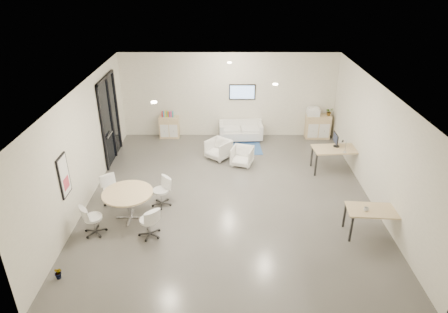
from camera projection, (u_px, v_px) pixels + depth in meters
name	position (u px, v px, depth m)	size (l,w,h in m)	color
room_shell	(230.00, 146.00, 10.88)	(9.60, 10.60, 4.80)	#504D49
glass_door	(110.00, 117.00, 13.18)	(0.09, 1.90, 2.85)	black
artwork	(64.00, 176.00, 9.47)	(0.05, 0.54, 1.04)	black
wall_tv	(242.00, 92.00, 14.81)	(0.98, 0.06, 0.58)	black
ceiling_spots	(223.00, 81.00, 10.93)	(3.14, 4.14, 0.03)	#FFEAC6
sideboard_left	(169.00, 127.00, 15.24)	(0.74, 0.39, 0.84)	tan
sideboard_right	(318.00, 127.00, 15.19)	(0.91, 0.44, 0.91)	tan
books	(168.00, 114.00, 15.01)	(0.43, 0.14, 0.22)	red
printer	(313.00, 111.00, 14.93)	(0.47, 0.40, 0.32)	white
loveseat	(241.00, 131.00, 15.11)	(1.64, 0.88, 0.60)	beige
blue_rug	(238.00, 149.00, 14.48)	(1.66, 1.11, 0.01)	#2C5086
armchair_left	(218.00, 148.00, 13.65)	(0.71, 0.66, 0.73)	beige
armchair_right	(242.00, 155.00, 13.21)	(0.67, 0.62, 0.69)	beige
desk_rear	(337.00, 151.00, 12.67)	(1.58, 0.88, 0.79)	tan
desk_front	(375.00, 212.00, 9.70)	(1.42, 0.79, 0.72)	tan
monitor	(336.00, 140.00, 12.66)	(0.20, 0.50, 0.44)	black
round_table	(128.00, 195.00, 10.28)	(1.31, 1.31, 0.79)	tan
meeting_chairs	(129.00, 205.00, 10.41)	(2.30, 2.30, 0.82)	white
plant_cabinet	(329.00, 112.00, 14.94)	(0.26, 0.29, 0.23)	#3F7F3F
plant_floor	(59.00, 276.00, 8.55)	(0.17, 0.32, 0.14)	#3F7F3F
cup	(366.00, 209.00, 9.59)	(0.12, 0.09, 0.12)	white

